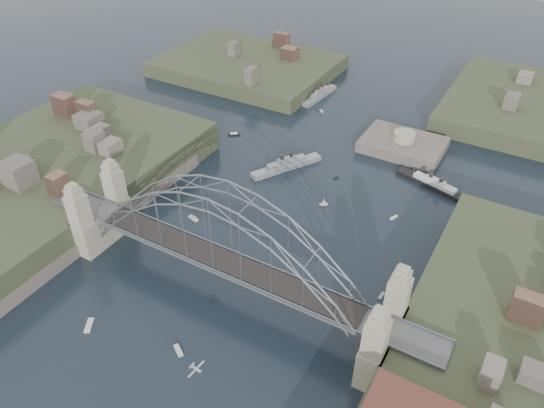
{
  "coord_description": "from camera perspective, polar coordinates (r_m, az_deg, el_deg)",
  "views": [
    {
      "loc": [
        43.0,
        -55.86,
        74.07
      ],
      "look_at": [
        0.0,
        18.0,
        10.0
      ],
      "focal_mm": 33.9,
      "sensor_mm": 36.0,
      "label": 1
    }
  ],
  "objects": [
    {
      "name": "bridge",
      "position": [
        93.72,
        -5.56,
        -4.57
      ],
      "size": [
        84.0,
        13.8,
        24.6
      ],
      "color": "#505052",
      "rests_on": "ground"
    },
    {
      "name": "headland_nw",
      "position": [
        194.36,
        -2.68,
        14.58
      ],
      "size": [
        60.0,
        45.0,
        9.0
      ],
      "primitive_type": "cube",
      "color": "#333B23",
      "rests_on": "ground"
    },
    {
      "name": "shore_west",
      "position": [
        135.59,
        -25.61,
        0.65
      ],
      "size": [
        50.5,
        90.0,
        12.0
      ],
      "color": "#333B23",
      "rests_on": "ground"
    },
    {
      "name": "naval_cruiser_far",
      "position": [
        174.8,
        5.34,
        11.97
      ],
      "size": [
        4.17,
        18.16,
        6.08
      ],
      "color": "gray",
      "rests_on": "ground"
    },
    {
      "name": "small_boat_d",
      "position": [
        122.34,
        13.36,
        -1.49
      ],
      "size": [
        1.42,
        2.21,
        0.45
      ],
      "color": "silver",
      "rests_on": "ground"
    },
    {
      "name": "small_boat_h",
      "position": [
        165.65,
        5.49,
        10.23
      ],
      "size": [
        1.98,
        1.96,
        1.43
      ],
      "color": "silver",
      "rests_on": "ground"
    },
    {
      "name": "aeroplane",
      "position": [
        83.05,
        -8.51,
        -17.6
      ],
      "size": [
        1.93,
        3.59,
        0.52
      ],
      "color": "silver"
    },
    {
      "name": "small_boat_e",
      "position": [
        152.17,
        -4.24,
        7.74
      ],
      "size": [
        3.33,
        3.0,
        1.43
      ],
      "color": "silver",
      "rests_on": "ground"
    },
    {
      "name": "ocean_liner",
      "position": [
        134.7,
        17.58,
        1.97
      ],
      "size": [
        20.88,
        8.51,
        5.13
      ],
      "color": "black",
      "rests_on": "ground"
    },
    {
      "name": "fort_island",
      "position": [
        149.47,
        14.22,
        5.78
      ],
      "size": [
        22.0,
        16.0,
        9.4
      ],
      "color": "#5A4F47",
      "rests_on": "ground"
    },
    {
      "name": "small_boat_a",
      "position": [
        120.1,
        -8.72,
        -1.56
      ],
      "size": [
        2.95,
        1.63,
        1.43
      ],
      "color": "silver",
      "rests_on": "ground"
    },
    {
      "name": "small_boat_f",
      "position": [
        133.41,
        7.1,
        2.89
      ],
      "size": [
        0.87,
        1.44,
        0.45
      ],
      "color": "silver",
      "rests_on": "ground"
    },
    {
      "name": "small_boat_j",
      "position": [
        101.86,
        -19.64,
        -12.59
      ],
      "size": [
        2.7,
        3.43,
        0.45
      ],
      "color": "silver",
      "rests_on": "ground"
    },
    {
      "name": "small_boat_i",
      "position": [
        103.21,
        12.06,
        -9.97
      ],
      "size": [
        0.83,
        2.09,
        0.45
      ],
      "color": "silver",
      "rests_on": "ground"
    },
    {
      "name": "ground",
      "position": [
        102.26,
        -5.16,
        -9.76
      ],
      "size": [
        500.0,
        500.0,
        0.0
      ],
      "primitive_type": "plane",
      "color": "black",
      "rests_on": "ground"
    },
    {
      "name": "naval_cruiser_near",
      "position": [
        135.96,
        1.62,
        4.3
      ],
      "size": [
        12.47,
        19.0,
        6.1
      ],
      "color": "gray",
      "rests_on": "ground"
    },
    {
      "name": "small_boat_c",
      "position": [
        94.2,
        -10.35,
        -15.72
      ],
      "size": [
        2.77,
        2.18,
        0.45
      ],
      "color": "silver",
      "rests_on": "ground"
    },
    {
      "name": "small_boat_b",
      "position": [
        123.26,
        5.77,
        0.25
      ],
      "size": [
        2.03,
        1.67,
        2.38
      ],
      "color": "silver",
      "rests_on": "ground"
    }
  ]
}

